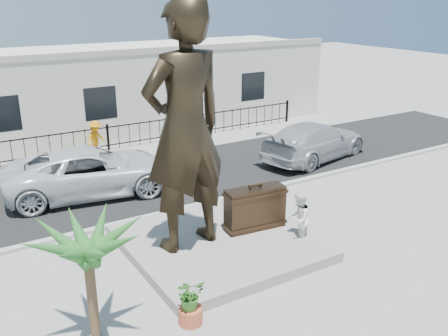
% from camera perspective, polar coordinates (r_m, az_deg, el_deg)
% --- Properties ---
extents(ground, '(100.00, 100.00, 0.00)m').
position_cam_1_polar(ground, '(14.39, 4.24, -10.95)').
color(ground, '#9E9991').
rests_on(ground, ground).
extents(street, '(40.00, 7.00, 0.01)m').
position_cam_1_polar(street, '(20.77, -8.68, -1.31)').
color(street, black).
rests_on(street, ground).
extents(curb, '(40.00, 0.25, 0.12)m').
position_cam_1_polar(curb, '(17.80, -4.22, -4.54)').
color(curb, '#A5A399').
rests_on(curb, ground).
extents(far_sidewalk, '(40.00, 2.50, 0.02)m').
position_cam_1_polar(far_sidewalk, '(24.32, -12.40, 1.55)').
color(far_sidewalk, '#9E9991').
rests_on(far_sidewalk, ground).
extents(plinth, '(5.20, 5.20, 0.30)m').
position_cam_1_polar(plinth, '(15.17, -0.63, -8.55)').
color(plinth, gray).
rests_on(plinth, ground).
extents(fence, '(22.00, 0.10, 1.20)m').
position_cam_1_polar(fence, '(24.88, -13.12, 3.31)').
color(fence, black).
rests_on(fence, ground).
extents(building, '(28.00, 7.00, 4.40)m').
position_cam_1_polar(building, '(28.46, -16.15, 8.35)').
color(building, silver).
rests_on(building, ground).
extents(statue, '(2.74, 1.99, 6.96)m').
position_cam_1_polar(statue, '(13.60, -4.51, 4.52)').
color(statue, black).
rests_on(statue, plinth).
extents(suitcase, '(1.94, 0.79, 1.33)m').
position_cam_1_polar(suitcase, '(15.51, 3.56, -4.60)').
color(suitcase, '#302014').
rests_on(suitcase, plinth).
extents(tourist, '(1.05, 1.02, 1.71)m').
position_cam_1_polar(tourist, '(15.18, 8.52, -5.80)').
color(tourist, white).
rests_on(tourist, ground).
extents(car_white, '(6.79, 3.94, 1.78)m').
position_cam_1_polar(car_white, '(19.47, -14.89, -0.38)').
color(car_white, silver).
rests_on(car_white, street).
extents(car_silver, '(6.23, 3.60, 1.70)m').
position_cam_1_polar(car_silver, '(23.27, 10.29, 3.07)').
color(car_silver, '#A6A8AB').
rests_on(car_silver, street).
extents(worker, '(1.25, 1.07, 1.67)m').
position_cam_1_polar(worker, '(24.04, -14.43, 3.28)').
color(worker, orange).
rests_on(worker, far_sidewalk).
extents(planter, '(0.56, 0.56, 0.40)m').
position_cam_1_polar(planter, '(12.05, -3.85, -16.47)').
color(planter, '#C05232').
rests_on(planter, ground).
extents(shrub, '(0.70, 0.62, 0.73)m').
position_cam_1_polar(shrub, '(11.73, -3.92, -14.22)').
color(shrub, '#367024').
rests_on(shrub, planter).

